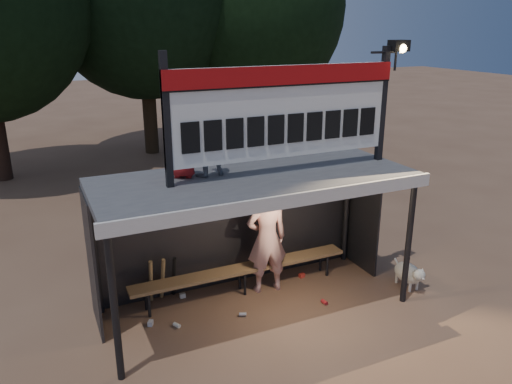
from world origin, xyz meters
TOP-DOWN VIEW (x-y plane):
  - ground at (0.00, 0.00)m, footprint 80.00×80.00m
  - player at (0.43, 0.44)m, footprint 0.78×0.56m
  - child_a at (-0.69, 0.32)m, footprint 0.59×0.47m
  - child_b at (-1.04, 0.38)m, footprint 0.57×0.49m
  - dugout_shelter at (0.00, 0.24)m, footprint 5.10×2.08m
  - scoreboard_assembly at (0.56, -0.01)m, footprint 4.10×0.27m
  - bench at (0.00, 0.55)m, footprint 4.00×0.35m
  - tree_right at (5.00, 10.50)m, footprint 6.08×6.08m
  - dog at (2.80, -0.56)m, footprint 0.36×0.81m
  - bats at (-1.36, 0.82)m, footprint 0.48×0.33m
  - litter at (-0.36, 0.16)m, footprint 3.09×1.32m

SIDE VIEW (x-z plane):
  - ground at x=0.00m, z-range 0.00..0.00m
  - litter at x=-0.36m, z-range 0.00..0.08m
  - dog at x=2.80m, z-range 0.03..0.53m
  - bats at x=-1.36m, z-range 0.01..0.85m
  - bench at x=0.00m, z-range 0.19..0.67m
  - player at x=0.43m, z-range 0.00..2.00m
  - dugout_shelter at x=0.00m, z-range 0.69..3.01m
  - child_b at x=-1.04m, z-range 2.32..3.30m
  - child_a at x=-0.69m, z-range 2.32..3.49m
  - scoreboard_assembly at x=0.56m, z-range 2.33..4.32m
  - tree_right at x=5.00m, z-range 0.83..9.55m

